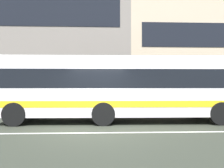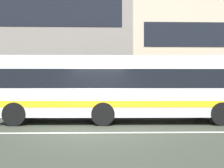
% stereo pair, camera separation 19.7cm
% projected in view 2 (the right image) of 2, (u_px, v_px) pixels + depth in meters
% --- Properties ---
extents(ground_plane, '(160.00, 160.00, 0.00)m').
position_uv_depth(ground_plane, '(95.00, 133.00, 8.27)').
color(ground_plane, '#32362B').
extents(lane_centre_line, '(60.00, 0.16, 0.01)m').
position_uv_depth(lane_centre_line, '(95.00, 133.00, 8.27)').
color(lane_centre_line, silver).
rests_on(lane_centre_line, ground_plane).
extents(apartment_block_left, '(23.49, 9.61, 13.90)m').
position_uv_depth(apartment_block_left, '(15.00, 36.00, 23.78)').
color(apartment_block_left, gray).
rests_on(apartment_block_left, ground_plane).
extents(transit_bus, '(10.91, 2.73, 3.03)m').
position_uv_depth(transit_bus, '(118.00, 86.00, 10.96)').
color(transit_bus, silver).
rests_on(transit_bus, ground_plane).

